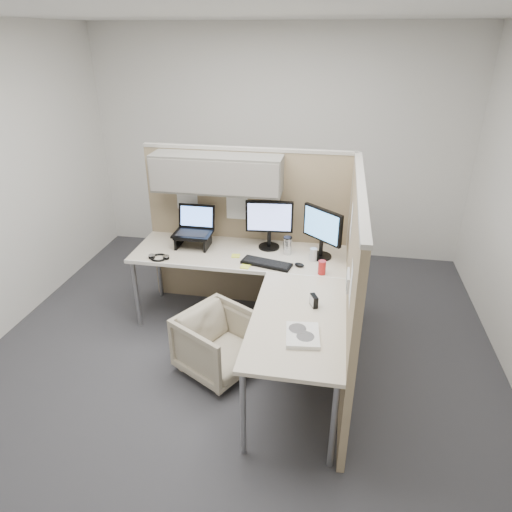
% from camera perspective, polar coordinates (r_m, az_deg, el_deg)
% --- Properties ---
extents(ground, '(4.50, 4.50, 0.00)m').
position_cam_1_polar(ground, '(4.17, -2.01, -11.96)').
color(ground, '#333237').
rests_on(ground, ground).
extents(partition_back, '(2.00, 0.36, 1.63)m').
position_cam_1_polar(partition_back, '(4.40, -2.73, 6.50)').
color(partition_back, '#988363').
rests_on(partition_back, ground).
extents(partition_right, '(0.07, 2.03, 1.63)m').
position_cam_1_polar(partition_right, '(3.60, 11.74, -3.64)').
color(partition_right, '#988363').
rests_on(partition_right, ground).
extents(desk, '(2.00, 1.98, 0.73)m').
position_cam_1_polar(desk, '(3.87, 0.03, -2.99)').
color(desk, beige).
rests_on(desk, ground).
extents(office_chair, '(0.74, 0.76, 0.58)m').
position_cam_1_polar(office_chair, '(3.83, -4.70, -10.50)').
color(office_chair, '#C2AE9A').
rests_on(office_chair, ground).
extents(monitor_left, '(0.44, 0.20, 0.47)m').
position_cam_1_polar(monitor_left, '(4.24, 1.68, 4.42)').
color(monitor_left, black).
rests_on(monitor_left, desk).
extents(monitor_right, '(0.35, 0.32, 0.47)m').
position_cam_1_polar(monitor_right, '(4.09, 8.27, 3.33)').
color(monitor_right, black).
rests_on(monitor_right, desk).
extents(laptop_station, '(0.36, 0.31, 0.37)m').
position_cam_1_polar(laptop_station, '(4.38, -7.79, 3.03)').
color(laptop_station, black).
rests_on(laptop_station, desk).
extents(keyboard, '(0.47, 0.25, 0.02)m').
position_cam_1_polar(keyboard, '(4.02, 1.32, -0.94)').
color(keyboard, black).
rests_on(keyboard, desk).
extents(mouse, '(0.11, 0.09, 0.03)m').
position_cam_1_polar(mouse, '(4.01, 5.44, -1.11)').
color(mouse, black).
rests_on(mouse, desk).
extents(travel_mug, '(0.08, 0.08, 0.17)m').
position_cam_1_polar(travel_mug, '(4.20, 3.96, 1.32)').
color(travel_mug, silver).
rests_on(travel_mug, desk).
extents(soda_can_green, '(0.07, 0.07, 0.12)m').
position_cam_1_polar(soda_can_green, '(3.89, 8.25, -1.43)').
color(soda_can_green, '#B21E1E').
rests_on(soda_can_green, desk).
extents(soda_can_silver, '(0.07, 0.07, 0.12)m').
position_cam_1_polar(soda_can_silver, '(4.10, 7.18, 0.17)').
color(soda_can_silver, silver).
rests_on(soda_can_silver, desk).
extents(sticky_note_d, '(0.08, 0.08, 0.01)m').
position_cam_1_polar(sticky_note_d, '(4.18, -2.55, 0.02)').
color(sticky_note_d, '#E1EB3E').
rests_on(sticky_note_d, desk).
extents(sticky_note_b, '(0.08, 0.08, 0.01)m').
position_cam_1_polar(sticky_note_b, '(3.98, -1.36, -1.34)').
color(sticky_note_b, '#E1EB3E').
rests_on(sticky_note_b, desk).
extents(headphones, '(0.19, 0.16, 0.03)m').
position_cam_1_polar(headphones, '(4.22, -12.04, -0.17)').
color(headphones, black).
rests_on(headphones, desk).
extents(paper_stack, '(0.25, 0.30, 0.03)m').
position_cam_1_polar(paper_stack, '(3.12, 5.84, -9.83)').
color(paper_stack, white).
rests_on(paper_stack, desk).
extents(desk_clock, '(0.07, 0.10, 0.09)m').
position_cam_1_polar(desk_clock, '(3.44, 7.24, -5.58)').
color(desk_clock, black).
rests_on(desk_clock, desk).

